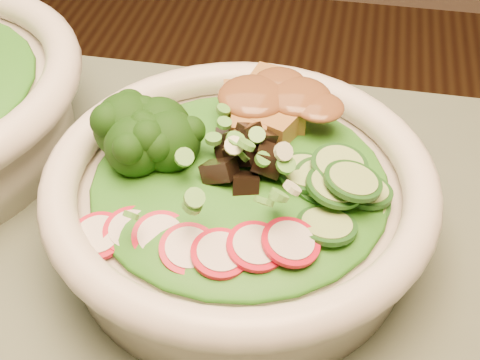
# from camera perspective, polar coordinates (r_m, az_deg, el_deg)

# --- Properties ---
(salad_bowl) EXTENTS (0.25, 0.25, 0.07)m
(salad_bowl) POSITION_cam_1_polar(r_m,az_deg,el_deg) (0.43, 0.00, -1.84)
(salad_bowl) COLOR silver
(salad_bowl) RESTS_ON dining_table
(lettuce_bed) EXTENTS (0.19, 0.19, 0.02)m
(lettuce_bed) POSITION_cam_1_polar(r_m,az_deg,el_deg) (0.42, 0.00, 0.10)
(lettuce_bed) COLOR #165812
(lettuce_bed) RESTS_ON salad_bowl
(broccoli_florets) EXTENTS (0.09, 0.09, 0.04)m
(broccoli_florets) POSITION_cam_1_polar(r_m,az_deg,el_deg) (0.42, -7.42, 3.16)
(broccoli_florets) COLOR black
(broccoli_florets) RESTS_ON salad_bowl
(radish_slices) EXTENTS (0.11, 0.07, 0.02)m
(radish_slices) POSITION_cam_1_polar(r_m,az_deg,el_deg) (0.37, -2.87, -5.61)
(radish_slices) COLOR #AE0D23
(radish_slices) RESTS_ON salad_bowl
(cucumber_slices) EXTENTS (0.08, 0.08, 0.03)m
(cucumber_slices) POSITION_cam_1_polar(r_m,az_deg,el_deg) (0.40, 8.08, -0.91)
(cucumber_slices) COLOR #9AC26C
(cucumber_slices) RESTS_ON salad_bowl
(mushroom_heap) EXTENTS (0.08, 0.08, 0.04)m
(mushroom_heap) POSITION_cam_1_polar(r_m,az_deg,el_deg) (0.42, 0.53, 2.34)
(mushroom_heap) COLOR black
(mushroom_heap) RESTS_ON salad_bowl
(tofu_cubes) EXTENTS (0.10, 0.08, 0.03)m
(tofu_cubes) POSITION_cam_1_polar(r_m,az_deg,el_deg) (0.45, 2.74, 5.74)
(tofu_cubes) COLOR olive
(tofu_cubes) RESTS_ON salad_bowl
(peanut_sauce) EXTENTS (0.06, 0.05, 0.01)m
(peanut_sauce) POSITION_cam_1_polar(r_m,az_deg,el_deg) (0.44, 2.80, 6.97)
(peanut_sauce) COLOR brown
(peanut_sauce) RESTS_ON tofu_cubes
(scallion_garnish) EXTENTS (0.18, 0.18, 0.02)m
(scallion_garnish) POSITION_cam_1_polar(r_m,az_deg,el_deg) (0.40, 0.00, 2.37)
(scallion_garnish) COLOR #4D9D37
(scallion_garnish) RESTS_ON salad_bowl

